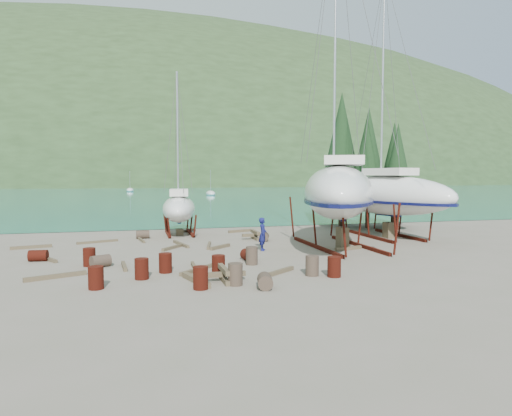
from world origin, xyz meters
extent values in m
plane|color=#6B6655|center=(0.00, 0.00, 0.00)|extent=(600.00, 600.00, 0.00)
plane|color=teal|center=(0.00, 315.00, 0.01)|extent=(700.00, 700.00, 0.00)
ellipsoid|color=#26381C|center=(0.00, 320.00, 0.00)|extent=(800.00, 360.00, 110.00)
cube|color=beige|center=(-60.00, 190.00, 2.00)|extent=(6.00, 5.00, 4.00)
cube|color=#A54C2D|center=(-60.00, 190.00, 4.80)|extent=(6.60, 5.60, 1.60)
cube|color=beige|center=(-20.00, 190.00, 2.00)|extent=(6.00, 5.00, 4.00)
cube|color=#A54C2D|center=(-20.00, 190.00, 4.80)|extent=(6.60, 5.60, 1.60)
cube|color=beige|center=(30.00, 190.00, 2.00)|extent=(6.00, 5.00, 4.00)
cube|color=#A54C2D|center=(30.00, 190.00, 4.80)|extent=(6.60, 5.60, 1.60)
cylinder|color=black|center=(12.50, 12.00, 0.80)|extent=(0.36, 0.36, 1.60)
cone|color=black|center=(12.50, 12.00, 5.80)|extent=(3.60, 3.60, 8.40)
cylinder|color=black|center=(14.00, 10.00, 0.68)|extent=(0.36, 0.36, 1.36)
cone|color=black|center=(14.00, 10.00, 4.93)|extent=(3.06, 3.06, 7.14)
cylinder|color=black|center=(11.00, 14.00, 0.92)|extent=(0.36, 0.36, 1.84)
cone|color=black|center=(11.00, 14.00, 6.67)|extent=(4.14, 4.14, 9.66)
cylinder|color=black|center=(15.50, 13.00, 0.72)|extent=(0.36, 0.36, 1.44)
cone|color=black|center=(15.50, 13.00, 5.22)|extent=(3.24, 3.24, 7.56)
ellipsoid|color=silver|center=(10.00, 80.00, 0.38)|extent=(2.00, 5.00, 1.40)
cylinder|color=silver|center=(10.00, 80.00, 3.23)|extent=(0.08, 0.08, 5.00)
ellipsoid|color=silver|center=(-8.00, 110.00, 0.38)|extent=(2.00, 5.00, 1.40)
cylinder|color=silver|center=(-8.00, 110.00, 3.23)|extent=(0.08, 0.08, 5.00)
ellipsoid|color=silver|center=(5.64, 3.00, 3.38)|extent=(9.10, 13.97, 3.16)
cube|color=#0B0E3A|center=(5.64, 2.33, 2.25)|extent=(1.22, 2.33, 1.00)
cube|color=silver|center=(5.64, 2.33, 5.21)|extent=(3.63, 4.59, 0.50)
cylinder|color=silver|center=(5.64, 3.68, 13.19)|extent=(0.14, 0.14, 16.24)
cube|color=#50160D|center=(4.26, 3.00, 0.10)|extent=(0.18, 7.45, 0.20)
cube|color=#50160D|center=(7.02, 3.00, 0.10)|extent=(0.18, 7.45, 0.20)
cube|color=brown|center=(5.64, 2.33, 0.65)|extent=(0.50, 0.80, 1.30)
ellipsoid|color=silver|center=(10.88, 6.55, 2.98)|extent=(6.28, 12.20, 2.77)
cube|color=#0B0E3A|center=(10.88, 5.97, 2.05)|extent=(0.78, 2.10, 1.00)
cube|color=silver|center=(10.88, 5.97, 4.62)|extent=(2.71, 3.88, 0.50)
cylinder|color=silver|center=(10.88, 7.14, 11.50)|extent=(0.14, 0.14, 14.06)
cube|color=#50160D|center=(9.69, 6.55, 0.10)|extent=(0.18, 6.44, 0.20)
cube|color=#50160D|center=(12.08, 6.55, 0.10)|extent=(0.18, 6.44, 0.20)
cube|color=brown|center=(10.88, 5.97, 0.55)|extent=(0.50, 0.80, 1.10)
ellipsoid|color=silver|center=(-3.13, 11.53, 1.92)|extent=(3.15, 7.69, 1.92)
cube|color=#0B0E3A|center=(-3.13, 11.16, 1.41)|extent=(0.40, 1.36, 1.00)
cube|color=silver|center=(-3.13, 11.16, 3.13)|extent=(1.53, 2.37, 0.50)
cylinder|color=silver|center=(-3.13, 11.91, 7.47)|extent=(0.14, 0.14, 8.97)
cube|color=#50160D|center=(-3.95, 11.53, 0.10)|extent=(0.18, 4.11, 0.20)
cube|color=#50160D|center=(-2.31, 11.53, 0.10)|extent=(0.18, 4.11, 0.20)
cube|color=brown|center=(-3.13, 11.16, 0.23)|extent=(0.50, 0.80, 0.46)
imported|color=#121550|center=(0.93, 2.98, 0.96)|extent=(0.68, 0.82, 1.92)
cylinder|color=#50160D|center=(-5.96, -2.86, 0.44)|extent=(0.58, 0.58, 0.88)
cylinder|color=#2D2823|center=(-1.39, -5.72, 0.29)|extent=(0.76, 0.98, 0.58)
cylinder|color=#50160D|center=(-11.01, 2.62, 0.29)|extent=(0.94, 0.67, 0.58)
cylinder|color=#50160D|center=(-3.80, -5.19, 0.44)|extent=(0.58, 0.58, 0.88)
cylinder|color=#2D2823|center=(-0.72, -0.95, 0.44)|extent=(0.58, 0.58, 0.88)
cylinder|color=#50160D|center=(-0.63, 0.04, 0.29)|extent=(0.75, 0.98, 0.58)
cylinder|color=#50160D|center=(2.03, -4.50, 0.44)|extent=(0.58, 0.58, 0.88)
cylinder|color=#50160D|center=(-8.37, 0.64, 0.44)|extent=(0.58, 0.58, 0.88)
cylinder|color=#2D2823|center=(-5.77, 9.98, 0.29)|extent=(0.90, 0.61, 0.58)
cylinder|color=#50160D|center=(-2.71, -2.91, 0.44)|extent=(0.58, 0.58, 0.88)
cylinder|color=#2D2823|center=(2.06, 6.66, 0.29)|extent=(0.84, 1.02, 0.58)
cylinder|color=#50160D|center=(-7.67, -4.16, 0.44)|extent=(0.58, 0.58, 0.88)
cylinder|color=#50160D|center=(-4.92, -1.79, 0.44)|extent=(0.58, 0.58, 0.88)
cylinder|color=#2D2823|center=(-7.83, 0.24, 0.29)|extent=(1.05, 0.93, 0.58)
cylinder|color=#2D2823|center=(-2.38, -4.90, 0.44)|extent=(0.58, 0.58, 0.88)
cylinder|color=#2D2823|center=(1.21, -4.03, 0.44)|extent=(0.58, 0.58, 0.88)
cube|color=brown|center=(-5.91, 8.96, 0.07)|extent=(0.54, 2.53, 0.14)
cube|color=brown|center=(5.82, 1.87, 0.10)|extent=(1.94, 0.77, 0.19)
cube|color=brown|center=(-12.28, 7.17, 0.09)|extent=(2.25, 0.72, 0.19)
cube|color=brown|center=(-3.57, -1.66, 0.07)|extent=(0.23, 3.07, 0.15)
cube|color=brown|center=(-4.15, 4.86, 0.09)|extent=(1.32, 1.73, 0.17)
cube|color=brown|center=(-3.28, -1.64, 0.08)|extent=(2.24, 2.34, 0.16)
cube|color=brown|center=(1.52, 11.80, 0.10)|extent=(1.90, 0.77, 0.19)
cube|color=brown|center=(0.05, -3.21, 0.09)|extent=(1.57, 1.32, 0.17)
cube|color=brown|center=(-1.34, 4.36, 0.09)|extent=(1.46, 1.40, 0.19)
cube|color=brown|center=(-2.31, 13.29, 0.08)|extent=(1.42, 1.69, 0.15)
cube|color=brown|center=(-3.50, 6.19, 0.08)|extent=(0.78, 2.66, 0.16)
cube|color=brown|center=(-1.88, 5.25, 0.08)|extent=(0.64, 2.44, 0.15)
cube|color=brown|center=(-6.74, -0.23, 0.08)|extent=(0.33, 1.93, 0.17)
cube|color=brown|center=(-9.48, -1.79, 0.09)|extent=(2.39, 1.15, 0.18)
cube|color=brown|center=(-8.63, 8.61, 0.07)|extent=(2.51, 1.06, 0.15)
cube|color=brown|center=(-3.85, -4.10, 0.11)|extent=(0.89, 2.40, 0.23)
cube|color=brown|center=(-10.72, 2.95, 0.08)|extent=(1.45, 2.25, 0.16)
cube|color=brown|center=(-2.70, -4.15, 0.10)|extent=(0.20, 1.80, 0.20)
cube|color=brown|center=(-2.70, -4.15, 0.30)|extent=(1.80, 0.20, 0.20)
cube|color=brown|center=(-2.70, -4.15, 0.50)|extent=(0.20, 1.80, 0.20)
cube|color=brown|center=(1.66, 7.61, 0.10)|extent=(0.20, 1.80, 0.20)
cube|color=brown|center=(1.66, 7.61, 0.30)|extent=(1.80, 0.20, 0.20)
cube|color=brown|center=(1.66, 7.61, 0.50)|extent=(0.20, 1.80, 0.20)
camera|label=1|loc=(-6.09, -22.33, 4.32)|focal=32.00mm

